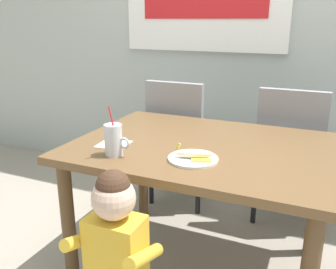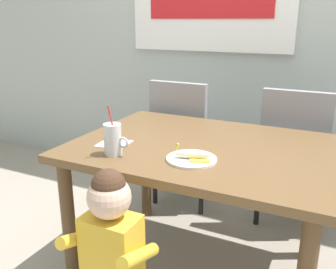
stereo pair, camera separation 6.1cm
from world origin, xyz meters
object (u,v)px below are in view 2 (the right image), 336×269
dining_chair_left (184,136)px  milk_cup (113,141)px  paper_napkin (114,144)px  snack_plate (191,159)px  toddler_standing (111,243)px  peeled_banana (194,154)px  dining_table (203,163)px  dining_chair_right (294,150)px

dining_chair_left → milk_cup: (0.08, -1.02, 0.28)m
paper_napkin → dining_chair_left: bearing=89.4°
milk_cup → snack_plate: milk_cup is taller
milk_cup → paper_napkin: bearing=123.3°
toddler_standing → milk_cup: bearing=121.1°
snack_plate → peeled_banana: peeled_banana is taller
snack_plate → paper_napkin: 0.45m
peeled_banana → paper_napkin: (-0.46, 0.04, -0.03)m
dining_table → dining_chair_left: size_ratio=1.36×
dining_chair_left → toddler_standing: bearing=101.5°
dining_chair_left → peeled_banana: 1.06m
snack_plate → peeled_banana: (0.01, -0.00, 0.03)m
peeled_banana → milk_cup: bearing=-166.5°
milk_cup → snack_plate: 0.38m
toddler_standing → paper_napkin: toddler_standing is taller
milk_cup → peeled_banana: 0.38m
toddler_standing → peeled_banana: 0.52m
dining_chair_left → toddler_standing: size_ratio=1.15×
paper_napkin → peeled_banana: bearing=-4.9°
dining_chair_left → paper_napkin: (-0.01, -0.89, 0.22)m
milk_cup → dining_chair_left: bearing=94.3°
dining_chair_right → peeled_banana: size_ratio=5.48×
snack_plate → dining_table: bearing=97.1°
dining_chair_right → paper_napkin: size_ratio=6.40×
snack_plate → toddler_standing: bearing=-111.5°
dining_table → toddler_standing: toddler_standing is taller
dining_chair_left → dining_chair_right: same height
toddler_standing → milk_cup: (-0.20, 0.32, 0.30)m
paper_napkin → snack_plate: bearing=-4.7°
dining_chair_left → snack_plate: (0.44, -0.92, 0.22)m
dining_table → dining_chair_right: 0.82m
dining_chair_left → milk_cup: 1.06m
toddler_standing → milk_cup: milk_cup is taller
toddler_standing → paper_napkin: 0.58m
dining_chair_right → peeled_banana: dining_chair_right is taller
toddler_standing → milk_cup: size_ratio=3.37×
dining_chair_right → toddler_standing: bearing=69.7°
dining_chair_right → dining_chair_left: bearing=2.5°
dining_chair_right → milk_cup: 1.29m
toddler_standing → dining_chair_right: bearing=69.7°
snack_plate → dining_chair_right: bearing=70.2°
paper_napkin → dining_table: bearing=24.9°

